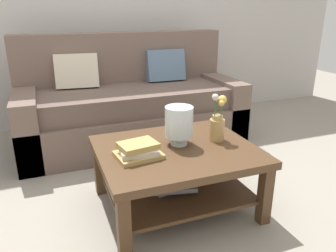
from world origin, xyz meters
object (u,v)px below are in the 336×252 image
at_px(glass_hurricane_vase, 179,123).
at_px(flower_pitcher, 218,123).
at_px(couch, 131,106).
at_px(coffee_table, 176,165).
at_px(book_stack_main, 138,150).

xyz_separation_m(glass_hurricane_vase, flower_pitcher, (0.27, -0.02, -0.03)).
xyz_separation_m(couch, glass_hurricane_vase, (0.00, -1.25, 0.23)).
xyz_separation_m(couch, coffee_table, (-0.04, -1.30, -0.05)).
distance_m(couch, glass_hurricane_vase, 1.27).
bearing_deg(flower_pitcher, coffee_table, -174.99).
distance_m(book_stack_main, flower_pitcher, 0.59).
xyz_separation_m(book_stack_main, glass_hurricane_vase, (0.31, 0.09, 0.11)).
relative_size(book_stack_main, glass_hurricane_vase, 1.12).
bearing_deg(coffee_table, flower_pitcher, 5.01).
bearing_deg(flower_pitcher, book_stack_main, -173.16).
relative_size(coffee_table, book_stack_main, 3.48).
relative_size(couch, book_stack_main, 7.37).
distance_m(couch, coffee_table, 1.30).
relative_size(glass_hurricane_vase, flower_pitcher, 0.79).
distance_m(couch, book_stack_main, 1.38).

